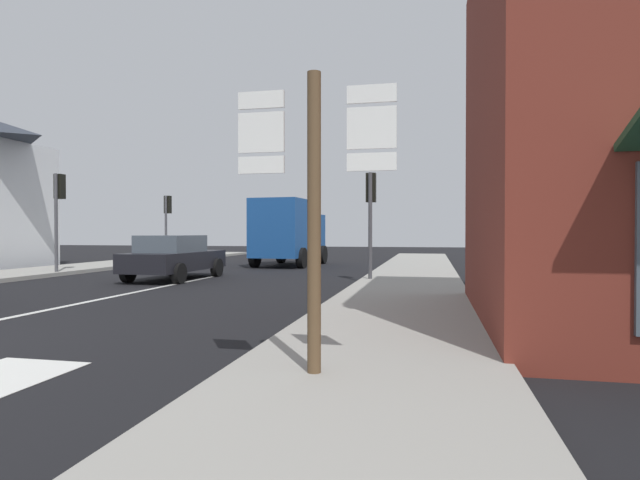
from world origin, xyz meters
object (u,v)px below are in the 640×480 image
object	(u,v)px
traffic_light_far_left	(167,213)
delivery_truck	(289,231)
sedan_far	(174,257)
route_sign_post	(314,199)
traffic_light_near_right	(371,202)
traffic_light_near_left	(59,200)

from	to	relation	value
traffic_light_far_left	delivery_truck	bearing A→B (deg)	-8.18
sedan_far	route_sign_post	world-z (taller)	route_sign_post
traffic_light_near_right	traffic_light_far_left	xyz separation A→B (m)	(-11.44, 8.35, 0.03)
sedan_far	traffic_light_far_left	xyz separation A→B (m)	(-4.93, 8.62, 1.79)
traffic_light_near_right	route_sign_post	bearing A→B (deg)	-86.46
delivery_truck	route_sign_post	distance (m)	19.03
sedan_far	delivery_truck	distance (m)	7.91
delivery_truck	traffic_light_far_left	bearing A→B (deg)	171.82
traffic_light_near_left	delivery_truck	bearing A→B (deg)	45.87
delivery_truck	traffic_light_near_right	size ratio (longest dim) A/B	1.51
route_sign_post	traffic_light_far_left	size ratio (longest dim) A/B	0.93
traffic_light_near_right	traffic_light_far_left	size ratio (longest dim) A/B	0.99
sedan_far	delivery_truck	world-z (taller)	delivery_truck
route_sign_post	traffic_light_near_left	size ratio (longest dim) A/B	0.87
sedan_far	delivery_truck	xyz separation A→B (m)	(1.82, 7.65, 0.89)
traffic_light_near_right	sedan_far	bearing A→B (deg)	-177.65
delivery_truck	traffic_light_near_left	bearing A→B (deg)	-134.13
traffic_light_near_left	traffic_light_far_left	xyz separation A→B (m)	(-0.00, 7.93, -0.18)
sedan_far	traffic_light_far_left	size ratio (longest dim) A/B	1.23
delivery_truck	traffic_light_near_right	xyz separation A→B (m)	(4.68, -7.38, 0.87)
route_sign_post	traffic_light_near_left	world-z (taller)	traffic_light_near_left
route_sign_post	delivery_truck	bearing A→B (deg)	106.35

